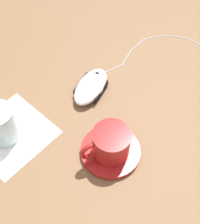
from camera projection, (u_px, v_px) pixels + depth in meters
name	position (u px, v px, depth m)	size (l,w,h in m)	color
ground_plane	(52.00, 125.00, 0.69)	(3.00, 3.00, 0.00)	brown
saucer	(110.00, 151.00, 0.64)	(0.12, 0.12, 0.01)	maroon
coffee_cup	(110.00, 144.00, 0.61)	(0.08, 0.11, 0.07)	maroon
computer_mouse	(91.00, 87.00, 0.73)	(0.11, 0.13, 0.03)	silver
mouse_cable	(170.00, 47.00, 0.83)	(0.16, 0.39, 0.00)	gray
napkin_under_glass	(11.00, 134.00, 0.67)	(0.16, 0.16, 0.00)	white
drinking_glass	(1.00, 124.00, 0.64)	(0.07, 0.07, 0.08)	silver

